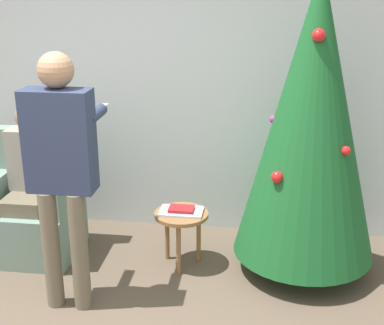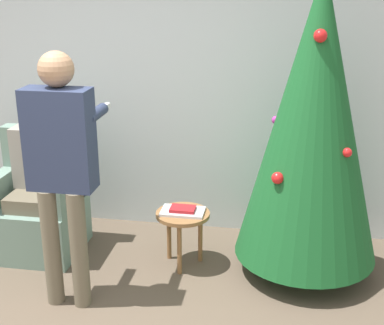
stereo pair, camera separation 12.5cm
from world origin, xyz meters
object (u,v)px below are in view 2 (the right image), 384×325
object	(u,v)px
christmas_tree	(314,119)
person_seated	(34,174)
person_standing	(61,158)
side_stool	(183,220)
armchair	(39,209)

from	to	relation	value
christmas_tree	person_seated	bearing A→B (deg)	-179.50
person_standing	side_stool	distance (m)	1.15
christmas_tree	armchair	world-z (taller)	christmas_tree
christmas_tree	side_stool	distance (m)	1.27
christmas_tree	side_stool	xyz separation A→B (m)	(-0.95, -0.06, -0.84)
person_seated	christmas_tree	bearing A→B (deg)	0.50
christmas_tree	person_standing	bearing A→B (deg)	-157.84
christmas_tree	armchair	size ratio (longest dim) A/B	2.26
christmas_tree	person_seated	world-z (taller)	christmas_tree
person_seated	person_standing	size ratio (longest dim) A/B	0.71
person_standing	side_stool	bearing A→B (deg)	40.98
person_seated	person_standing	xyz separation A→B (m)	(0.54, -0.65, 0.38)
person_seated	person_standing	distance (m)	0.93
christmas_tree	person_seated	xyz separation A→B (m)	(-2.18, -0.02, -0.54)
person_standing	side_stool	xyz separation A→B (m)	(0.70, 0.61, -0.68)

